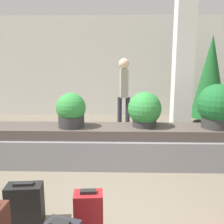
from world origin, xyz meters
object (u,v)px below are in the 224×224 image
pillar (183,68)px  potted_plant_2 (145,110)px  suitcase_4 (89,219)px  traveler_0 (124,88)px  potted_plant_1 (218,107)px  decorated_tree (210,77)px  potted_plant_0 (71,111)px  suitcase_2 (25,204)px

pillar → potted_plant_2: (-0.92, -1.29, -0.67)m
suitcase_4 → potted_plant_2: 2.25m
traveler_0 → potted_plant_1: bearing=-150.8°
traveler_0 → decorated_tree: 2.65m
suitcase_4 → traveler_0: 4.18m
potted_plant_0 → traveler_0: 2.30m
suitcase_2 → traveler_0: bearing=67.6°
pillar → traveler_0: pillar is taller
suitcase_2 → potted_plant_1: bearing=26.9°
pillar → suitcase_2: (-2.35, -3.03, -1.38)m
traveler_0 → pillar: bearing=-127.4°
suitcase_2 → traveler_0: (1.12, 3.76, 0.89)m
potted_plant_0 → decorated_tree: (3.37, 3.09, 0.40)m
potted_plant_2 → decorated_tree: size_ratio=0.24×
potted_plant_0 → traveler_0: (0.92, 2.10, 0.19)m
suitcase_2 → potted_plant_0: 1.82m
suitcase_2 → decorated_tree: bearing=47.3°
potted_plant_2 → decorated_tree: decorated_tree is taller
potted_plant_0 → potted_plant_1: (2.41, 0.01, 0.08)m
potted_plant_0 → pillar: bearing=32.3°
potted_plant_0 → potted_plant_1: potted_plant_1 is taller
potted_plant_0 → potted_plant_2: (1.23, 0.07, 0.00)m
pillar → suitcase_4: (-1.63, -3.33, -1.33)m
suitcase_4 → potted_plant_2: size_ratio=0.95×
suitcase_2 → suitcase_4: (0.72, -0.31, 0.04)m
suitcase_2 → potted_plant_2: (1.43, 1.73, 0.70)m
potted_plant_2 → pillar: bearing=54.5°
suitcase_2 → potted_plant_0: size_ratio=0.82×
decorated_tree → suitcase_4: bearing=-119.4°
potted_plant_2 → potted_plant_0: bearing=-176.9°
decorated_tree → traveler_0: bearing=-158.0°
pillar → traveler_0: 1.52m
pillar → potted_plant_0: pillar is taller
potted_plant_1 → traveler_0: size_ratio=0.40×
potted_plant_0 → potted_plant_2: potted_plant_2 is taller
suitcase_4 → potted_plant_1: potted_plant_1 is taller
suitcase_4 → decorated_tree: bearing=55.8°
suitcase_4 → traveler_0: size_ratio=0.31×
suitcase_4 → potted_plant_1: (1.89, 1.98, 0.73)m
potted_plant_2 → decorated_tree: bearing=54.7°
pillar → traveler_0: size_ratio=1.75×
potted_plant_2 → suitcase_4: bearing=-109.2°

